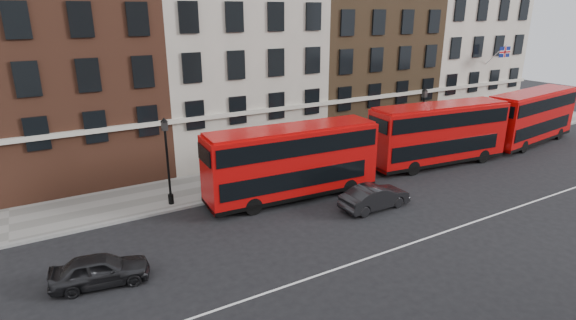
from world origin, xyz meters
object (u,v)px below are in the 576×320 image
bus_b (292,161)px  traffic_light (503,112)px  car_front (375,197)px  bus_c (438,133)px  bus_d (531,116)px  car_rear (100,270)px

bus_b → traffic_light: size_ratio=3.40×
traffic_light → car_front: bearing=-163.1°
bus_c → bus_d: size_ratio=1.00×
bus_b → bus_d: bus_d is taller
bus_b → bus_c: bearing=3.6°
bus_c → car_rear: bus_c is taller
bus_c → traffic_light: bus_c is taller
car_rear → bus_c: bearing=-71.0°
car_front → traffic_light: bearing=-74.1°
bus_c → car_rear: bearing=-164.8°
car_rear → bus_b: bearing=-61.8°
bus_c → bus_d: bus_c is taller
bus_b → car_front: (3.47, -3.84, -1.75)m
bus_c → bus_d: (11.56, -0.01, -0.02)m
car_rear → traffic_light: traffic_light is taller
car_front → car_rear: bearing=89.3°
car_rear → traffic_light: (36.03, 6.34, 1.76)m
bus_d → bus_b: bearing=172.7°
traffic_light → car_rear: bearing=-170.0°
car_rear → bus_d: bearing=-73.8°
bus_c → bus_b: bearing=-173.8°
traffic_light → bus_c: bearing=-167.8°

